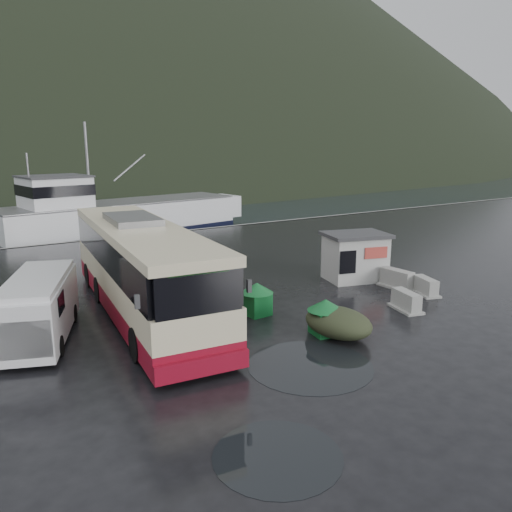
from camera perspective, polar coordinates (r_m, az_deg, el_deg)
ground at (r=19.15m, az=-2.56°, el=-7.71°), size 160.00×160.00×0.00m
quay_edge at (r=37.27m, az=-18.17°, el=1.77°), size 160.00×0.60×1.50m
coach_bus at (r=20.77m, az=-12.72°, el=-6.37°), size 4.70×13.83×3.84m
white_van at (r=19.18m, az=-23.19°, el=-8.75°), size 3.70×5.81×2.29m
waste_bin_left at (r=20.09m, az=0.10°, el=-6.70°), size 1.01×1.01×1.32m
waste_bin_right at (r=18.30m, az=7.85°, el=-8.82°), size 1.09×1.09×1.30m
dome_tent at (r=18.17m, az=9.32°, el=-9.04°), size 2.27×2.89×1.03m
ticket_kiosk at (r=25.59m, az=11.13°, el=-2.65°), size 3.55×3.04×2.37m
jersey_barrier_a at (r=23.97m, az=18.73°, el=-4.15°), size 1.23×1.70×0.77m
jersey_barrier_b at (r=21.53m, az=16.71°, el=-5.91°), size 1.16×1.72×0.79m
jersey_barrier_c at (r=24.67m, az=15.73°, el=-3.48°), size 0.95×1.77×0.87m
fishing_trawler at (r=44.93m, az=-14.98°, el=3.75°), size 24.74×9.12×9.68m
puddles at (r=14.33m, az=5.16°, el=-15.11°), size 6.85×6.59×0.01m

